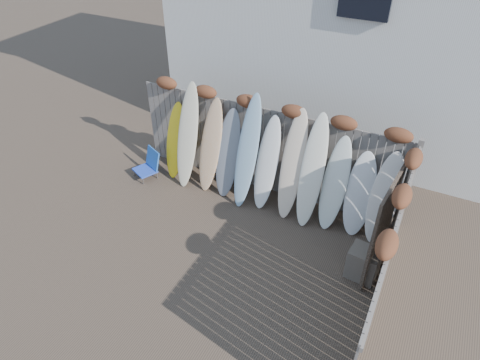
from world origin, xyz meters
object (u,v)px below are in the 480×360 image
at_px(beach_chair, 149,164).
at_px(lattice_panel, 382,228).
at_px(surfboard_0, 175,141).
at_px(wooden_crate, 363,263).

height_order(beach_chair, lattice_panel, lattice_panel).
relative_size(beach_chair, surfboard_0, 0.38).
height_order(wooden_crate, lattice_panel, lattice_panel).
relative_size(beach_chair, lattice_panel, 0.35).
bearing_deg(lattice_panel, surfboard_0, 174.86).
relative_size(wooden_crate, surfboard_0, 0.34).
bearing_deg(lattice_panel, wooden_crate, -110.56).
bearing_deg(lattice_panel, beach_chair, -179.82).
distance_m(wooden_crate, surfboard_0, 4.91).
bearing_deg(surfboard_0, wooden_crate, -15.96).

